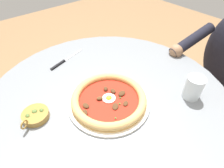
# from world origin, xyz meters

# --- Properties ---
(dining_table) EXTENTS (1.00, 1.00, 0.72)m
(dining_table) POSITION_xyz_m (0.00, 0.00, 0.59)
(dining_table) COLOR gray
(dining_table) RESTS_ON ground
(pizza_on_plate) EXTENTS (0.32, 0.32, 0.04)m
(pizza_on_plate) POSITION_xyz_m (0.04, -0.02, 0.74)
(pizza_on_plate) COLOR white
(pizza_on_plate) RESTS_ON dining_table
(water_glass) EXTENTS (0.07, 0.07, 0.10)m
(water_glass) POSITION_xyz_m (0.22, 0.25, 0.76)
(water_glass) COLOR silver
(water_glass) RESTS_ON dining_table
(steak_knife) EXTENTS (0.07, 0.21, 0.01)m
(steak_knife) POSITION_xyz_m (-0.32, -0.03, 0.72)
(steak_knife) COLOR silver
(steak_knife) RESTS_ON dining_table
(olive_pan) EXTENTS (0.09, 0.11, 0.05)m
(olive_pan) POSITION_xyz_m (-0.08, -0.27, 0.73)
(olive_pan) COLOR olive
(olive_pan) RESTS_ON dining_table
(diner_person) EXTENTS (0.47, 0.48, 1.15)m
(diner_person) POSITION_xyz_m (0.22, 0.72, 0.52)
(diner_person) COLOR #282833
(diner_person) RESTS_ON ground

